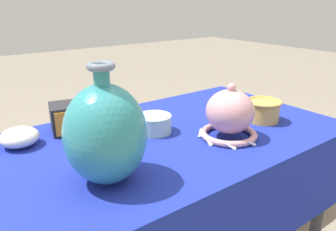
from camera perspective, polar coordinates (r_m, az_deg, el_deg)
display_table at (r=1.13m, az=0.01°, el=-7.42°), size 1.26×0.71×0.74m
vase_tall_bulbous at (r=0.81m, az=-10.83°, el=-3.11°), size 0.20×0.20×0.30m
vase_dome_bell at (r=1.09m, az=10.69°, el=-0.02°), size 0.20×0.20×0.19m
mosaic_tile_box at (r=1.18m, az=-16.06°, el=-0.25°), size 0.17×0.15×0.10m
pot_squat_celadon at (r=1.13m, az=-2.41°, el=-1.43°), size 0.12×0.12×0.06m
bowl_shallow_ivory at (r=1.12m, az=-24.44°, el=-3.42°), size 0.12×0.12×0.06m
cup_wide_ochre at (r=1.28m, az=16.26°, el=0.98°), size 0.13×0.13×0.08m
wooden_crate at (r=2.09m, az=20.50°, el=-11.85°), size 0.42×0.29×0.24m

